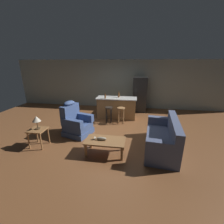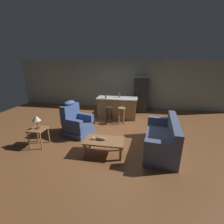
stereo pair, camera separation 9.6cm
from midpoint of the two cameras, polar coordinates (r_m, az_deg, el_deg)
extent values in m
plane|color=brown|center=(5.79, -0.48, -6.74)|extent=(12.00, 12.00, 0.00)
cube|color=#939E93|center=(8.42, 3.01, 10.51)|extent=(12.00, 0.05, 2.60)
cube|color=olive|center=(4.22, -3.29, -10.87)|extent=(1.10, 0.60, 0.04)
cube|color=olive|center=(4.26, -10.61, -14.24)|extent=(0.06, 0.06, 0.38)
cube|color=olive|center=(4.07, 3.06, -15.62)|extent=(0.06, 0.06, 0.38)
cube|color=olive|center=(4.64, -8.65, -11.13)|extent=(0.06, 0.06, 0.38)
cube|color=olive|center=(4.47, 3.71, -12.19)|extent=(0.06, 0.06, 0.38)
cube|color=#4C3823|center=(4.22, -4.67, -10.53)|extent=(0.22, 0.07, 0.01)
ellipsoid|color=#9E937F|center=(4.20, -4.68, -10.07)|extent=(0.28, 0.09, 0.09)
cone|color=#9E937F|center=(4.24, -6.95, -9.86)|extent=(0.06, 0.10, 0.10)
cube|color=#4C5675|center=(4.79, 17.33, -12.06)|extent=(1.04, 1.98, 0.20)
cube|color=#4C5675|center=(4.69, 17.58, -9.84)|extent=(1.04, 1.98, 0.22)
cube|color=#4C5675|center=(4.57, 22.05, -6.00)|extent=(0.40, 1.91, 0.52)
cube|color=#4C5675|center=(3.83, 18.33, -12.46)|extent=(0.86, 0.29, 0.28)
cube|color=#4C5675|center=(5.36, 17.56, -3.25)|extent=(0.86, 0.29, 0.28)
cube|color=#384C7A|center=(5.57, -13.17, -7.32)|extent=(1.04, 1.04, 0.18)
cube|color=#384C7A|center=(5.48, -13.33, -5.34)|extent=(0.97, 0.95, 0.24)
cube|color=#384C7A|center=(5.50, -16.14, -0.55)|extent=(0.44, 0.79, 0.64)
ellipsoid|color=#384C7A|center=(5.40, -16.50, 3.26)|extent=(0.38, 0.52, 0.16)
cube|color=#384C7A|center=(5.62, -11.32, -1.84)|extent=(0.82, 0.39, 0.26)
cube|color=#384C7A|center=(5.14, -15.60, -4.14)|extent=(0.82, 0.39, 0.26)
cube|color=olive|center=(5.06, -26.99, -6.05)|extent=(0.48, 0.48, 0.04)
cylinder|color=olive|center=(5.15, -29.64, -9.52)|extent=(0.04, 0.04, 0.52)
cylinder|color=olive|center=(4.92, -25.91, -10.20)|extent=(0.04, 0.04, 0.52)
cylinder|color=olive|center=(5.42, -27.09, -7.69)|extent=(0.04, 0.04, 0.52)
cylinder|color=olive|center=(5.21, -23.47, -8.23)|extent=(0.04, 0.04, 0.52)
cylinder|color=#4C3823|center=(5.05, -26.85, -5.65)|extent=(0.14, 0.14, 0.03)
cylinder|color=#4C3823|center=(5.00, -27.05, -4.34)|extent=(0.02, 0.02, 0.22)
cone|color=#BCB29E|center=(4.94, -27.37, -2.30)|extent=(0.24, 0.24, 0.16)
cube|color=olive|center=(6.87, 1.34, 1.47)|extent=(1.71, 0.63, 0.91)
cube|color=silver|center=(6.75, 1.37, 5.33)|extent=(1.80, 0.70, 0.04)
cylinder|color=black|center=(6.25, -1.67, 1.70)|extent=(0.32, 0.32, 0.04)
torus|color=black|center=(6.40, -1.63, -2.08)|extent=(0.23, 0.23, 0.02)
cylinder|color=black|center=(6.29, -2.70, -1.49)|extent=(0.04, 0.04, 0.64)
cylinder|color=black|center=(6.25, -0.90, -1.59)|extent=(0.04, 0.04, 0.64)
cylinder|color=black|center=(6.47, -2.35, -0.89)|extent=(0.04, 0.04, 0.64)
cylinder|color=black|center=(6.44, -0.60, -0.99)|extent=(0.04, 0.04, 0.64)
cylinder|color=olive|center=(6.18, 3.08, 1.48)|extent=(0.32, 0.32, 0.04)
torus|color=olive|center=(6.33, 3.01, -2.33)|extent=(0.23, 0.23, 0.02)
cylinder|color=olive|center=(6.21, 2.01, -1.75)|extent=(0.04, 0.04, 0.64)
cylinder|color=olive|center=(6.19, 3.85, -1.84)|extent=(0.04, 0.04, 0.64)
cylinder|color=olive|center=(6.40, 2.23, -1.13)|extent=(0.04, 0.04, 0.64)
cylinder|color=olive|center=(6.38, 4.02, -1.23)|extent=(0.04, 0.04, 0.64)
cube|color=black|center=(7.88, 10.11, 6.60)|extent=(0.70, 0.66, 1.76)
cylinder|color=#333338|center=(7.52, 8.70, 6.79)|extent=(0.02, 0.02, 0.50)
cylinder|color=brown|center=(6.79, 2.19, 6.42)|extent=(0.07, 0.07, 0.20)
cylinder|color=brown|center=(6.76, 2.20, 7.59)|extent=(0.03, 0.03, 0.08)
cylinder|color=brown|center=(6.58, -3.03, 5.90)|extent=(0.07, 0.07, 0.17)
cylinder|color=brown|center=(6.55, -3.05, 6.93)|extent=(0.03, 0.03, 0.07)
camera|label=1|loc=(0.05, -90.51, -0.17)|focal=24.00mm
camera|label=2|loc=(0.05, 89.49, 0.17)|focal=24.00mm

